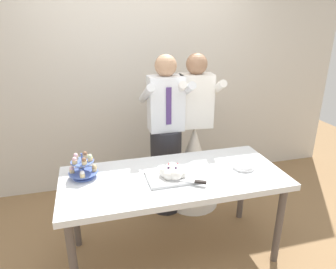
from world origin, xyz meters
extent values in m
plane|color=olive|center=(0.00, 0.00, 0.00)|extent=(8.00, 8.00, 0.00)
cube|color=beige|center=(0.00, 1.44, 1.45)|extent=(5.20, 0.10, 2.90)
cube|color=silver|center=(0.00, 0.00, 0.75)|extent=(1.80, 0.80, 0.05)
cylinder|color=#564C47|center=(-0.82, -0.32, 0.36)|extent=(0.06, 0.06, 0.72)
cylinder|color=#564C47|center=(0.82, -0.32, 0.36)|extent=(0.06, 0.06, 0.72)
cylinder|color=#564C47|center=(-0.82, 0.32, 0.36)|extent=(0.06, 0.06, 0.72)
cylinder|color=#564C47|center=(0.82, 0.32, 0.36)|extent=(0.06, 0.06, 0.72)
cylinder|color=#4C66B2|center=(-0.70, 0.16, 0.78)|extent=(0.17, 0.17, 0.01)
cylinder|color=#4C66B2|center=(-0.70, 0.16, 0.88)|extent=(0.01, 0.01, 0.21)
cylinder|color=#4C66B2|center=(-0.70, 0.16, 0.82)|extent=(0.23, 0.23, 0.01)
cylinder|color=#D1B784|center=(-0.62, 0.15, 0.84)|extent=(0.04, 0.04, 0.03)
sphere|color=#D6B27A|center=(-0.62, 0.15, 0.86)|extent=(0.04, 0.04, 0.04)
cylinder|color=#D1B784|center=(-0.71, 0.24, 0.84)|extent=(0.04, 0.04, 0.03)
sphere|color=brown|center=(-0.71, 0.24, 0.86)|extent=(0.04, 0.04, 0.04)
cylinder|color=#D1B784|center=(-0.79, 0.17, 0.84)|extent=(0.04, 0.04, 0.03)
sphere|color=#EAB7C6|center=(-0.79, 0.17, 0.86)|extent=(0.04, 0.04, 0.04)
cylinder|color=#D1B784|center=(-0.71, 0.07, 0.84)|extent=(0.04, 0.04, 0.03)
sphere|color=white|center=(-0.71, 0.07, 0.86)|extent=(0.04, 0.04, 0.04)
cylinder|color=#4C66B2|center=(-0.70, 0.16, 0.92)|extent=(0.18, 0.18, 0.01)
cylinder|color=#D1B784|center=(-0.64, 0.15, 0.93)|extent=(0.04, 0.04, 0.03)
sphere|color=beige|center=(-0.64, 0.15, 0.96)|extent=(0.04, 0.04, 0.04)
cylinder|color=#D1B784|center=(-0.68, 0.21, 0.93)|extent=(0.04, 0.04, 0.03)
sphere|color=brown|center=(-0.68, 0.21, 0.96)|extent=(0.04, 0.04, 0.04)
cylinder|color=#D1B784|center=(-0.75, 0.20, 0.93)|extent=(0.04, 0.04, 0.03)
sphere|color=#EAB7C6|center=(-0.75, 0.20, 0.96)|extent=(0.04, 0.04, 0.04)
cylinder|color=#D1B784|center=(-0.76, 0.13, 0.93)|extent=(0.04, 0.04, 0.03)
sphere|color=#EAB7C6|center=(-0.76, 0.13, 0.96)|extent=(0.04, 0.04, 0.04)
cylinder|color=#D1B784|center=(-0.69, 0.10, 0.93)|extent=(0.04, 0.04, 0.03)
sphere|color=brown|center=(-0.69, 0.10, 0.96)|extent=(0.04, 0.04, 0.04)
cube|color=silver|center=(-0.01, -0.03, 0.79)|extent=(0.42, 0.31, 0.02)
sphere|color=white|center=(0.04, -0.03, 0.83)|extent=(0.09, 0.09, 0.09)
sphere|color=white|center=(0.02, 0.00, 0.83)|extent=(0.09, 0.09, 0.09)
sphere|color=white|center=(-0.01, 0.01, 0.83)|extent=(0.10, 0.10, 0.10)
sphere|color=white|center=(-0.07, 0.03, 0.82)|extent=(0.07, 0.07, 0.07)
sphere|color=white|center=(-0.07, -0.03, 0.83)|extent=(0.10, 0.10, 0.10)
sphere|color=white|center=(-0.06, -0.08, 0.83)|extent=(0.08, 0.08, 0.08)
sphere|color=white|center=(-0.01, -0.10, 0.83)|extent=(0.10, 0.10, 0.10)
sphere|color=white|center=(0.04, -0.09, 0.82)|extent=(0.07, 0.07, 0.07)
sphere|color=white|center=(-0.01, -0.03, 0.84)|extent=(0.11, 0.11, 0.11)
sphere|color=#2D1938|center=(-0.03, -0.04, 0.88)|extent=(0.02, 0.02, 0.02)
sphere|color=#DB474C|center=(-0.04, 0.01, 0.87)|extent=(0.02, 0.02, 0.02)
sphere|color=#DB474C|center=(-0.04, -0.02, 0.89)|extent=(0.02, 0.02, 0.02)
sphere|color=#2D1938|center=(-0.01, -0.09, 0.89)|extent=(0.02, 0.02, 0.02)
sphere|color=#DB474C|center=(0.03, -0.01, 0.88)|extent=(0.02, 0.02, 0.02)
sphere|color=#2D1938|center=(-0.03, -0.05, 0.88)|extent=(0.02, 0.02, 0.02)
sphere|color=#2D1938|center=(-0.06, -0.07, 0.88)|extent=(0.02, 0.02, 0.02)
cube|color=silver|center=(0.02, -0.15, 0.80)|extent=(0.21, 0.13, 0.00)
cube|color=black|center=(0.15, -0.22, 0.81)|extent=(0.09, 0.06, 0.02)
cylinder|color=white|center=(0.61, -0.03, 0.78)|extent=(0.18, 0.18, 0.01)
cylinder|color=white|center=(0.61, -0.03, 0.79)|extent=(0.18, 0.18, 0.01)
cylinder|color=white|center=(0.61, -0.03, 0.80)|extent=(0.18, 0.18, 0.01)
cylinder|color=white|center=(0.61, -0.03, 0.81)|extent=(0.18, 0.18, 0.01)
cylinder|color=#232328|center=(0.12, 0.69, 0.46)|extent=(0.32, 0.32, 0.92)
cube|color=white|center=(0.12, 0.69, 1.19)|extent=(0.34, 0.20, 0.54)
sphere|color=tan|center=(0.12, 0.69, 1.55)|extent=(0.21, 0.21, 0.21)
cylinder|color=white|center=(-0.07, 0.69, 1.30)|extent=(0.08, 0.49, 0.28)
cylinder|color=white|center=(0.31, 0.69, 1.30)|extent=(0.08, 0.49, 0.28)
cube|color=#4C3372|center=(0.12, 0.58, 1.19)|extent=(0.05, 0.01, 0.36)
cone|color=white|center=(0.43, 0.71, 0.46)|extent=(0.56, 0.56, 0.92)
cube|color=white|center=(0.43, 0.71, 1.19)|extent=(0.36, 0.24, 0.54)
sphere|color=#997054|center=(0.43, 0.71, 1.55)|extent=(0.21, 0.21, 0.21)
cylinder|color=white|center=(0.26, 0.73, 1.30)|extent=(0.13, 0.49, 0.28)
cylinder|color=white|center=(0.64, 0.69, 1.30)|extent=(0.13, 0.49, 0.28)
camera|label=1|loc=(-0.62, -2.11, 1.96)|focal=32.65mm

